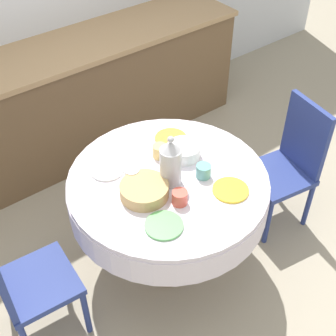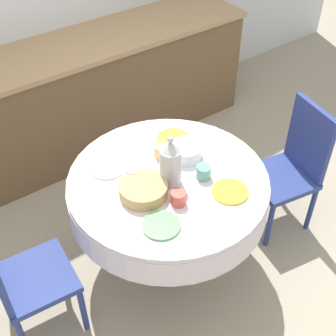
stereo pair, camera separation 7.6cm
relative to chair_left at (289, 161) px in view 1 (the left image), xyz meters
The scene contains 16 objects.
ground_plane 1.06m from the chair_left, behind, with size 12.00×12.00×0.00m, color #9E937F.
kitchen_counter 1.84m from the chair_left, 120.01° to the left, with size 3.24×0.64×0.94m.
dining_table 0.94m from the chair_left, behind, with size 1.17×1.17×0.76m.
chair_left is the anchor object (origin of this frame).
chair_right 1.86m from the chair_left, behind, with size 0.43×0.43×0.94m.
plate_near_left 1.19m from the chair_left, behind, with size 0.20×0.20×0.01m, color #5BA85B.
cup_near_left 1.03m from the chair_left, behind, with size 0.09×0.09×0.08m, color #CC4C3D.
plate_near_right 0.77m from the chair_left, 168.89° to the right, with size 0.20×0.20×0.01m, color yellow.
cup_near_right 0.80m from the chair_left, behind, with size 0.09×0.09×0.08m, color #5BA39E.
plate_far_left 1.26m from the chair_left, 159.76° to the left, with size 0.20×0.20×0.01m, color white.
cup_far_left 1.16m from the chair_left, 166.13° to the left, with size 0.09×0.09×0.08m, color white.
plate_far_right 0.85m from the chair_left, 147.91° to the left, with size 0.20×0.20×0.01m, color orange.
cup_far_right 0.95m from the chair_left, 157.92° to the left, with size 0.09×0.09×0.08m, color #DBB766.
coffee_carafe 1.01m from the chair_left, behind, with size 0.12×0.12×0.32m.
bread_basket 1.15m from the chair_left, behind, with size 0.27×0.27×0.07m, color tan.
fruit_bowl 0.82m from the chair_left, 160.54° to the left, with size 0.20×0.20×0.08m, color silver.
Camera 1 is at (-1.20, -1.55, 2.58)m, focal length 50.00 mm.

